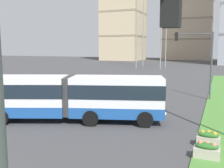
% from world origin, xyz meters
% --- Properties ---
extents(articulated_bus, '(11.90, 6.43, 3.00)m').
position_xyz_m(articulated_bus, '(-0.62, 10.87, 1.65)').
color(articulated_bus, white).
rests_on(articulated_bus, ground).
extents(flower_planter_2, '(1.10, 0.56, 0.74)m').
position_xyz_m(flower_planter_2, '(7.89, 7.85, 0.43)').
color(flower_planter_2, '#B7AD9E').
rests_on(flower_planter_2, grass_median).
extents(flower_planter_3, '(1.10, 0.56, 0.74)m').
position_xyz_m(flower_planter_3, '(7.89, 9.44, 0.43)').
color(flower_planter_3, '#B7AD9E').
rests_on(flower_planter_3, grass_median).
extents(traffic_light_far_right, '(3.68, 0.28, 6.40)m').
position_xyz_m(traffic_light_far_right, '(6.35, 22.00, 4.35)').
color(traffic_light_far_right, '#474C51').
rests_on(traffic_light_far_right, ground).
extents(traffic_light_near_right, '(0.28, 3.80, 5.96)m').
position_xyz_m(traffic_light_near_right, '(7.49, -1.77, 4.10)').
color(traffic_light_near_right, '#474C51').
rests_on(traffic_light_near_right, ground).
extents(apartment_tower_west, '(15.47, 16.64, 38.42)m').
position_xyz_m(apartment_tower_west, '(-30.00, 98.85, 19.23)').
color(apartment_tower_west, beige).
rests_on(apartment_tower_west, ground).
extents(apartment_tower_westcentre, '(20.11, 15.06, 50.60)m').
position_xyz_m(apartment_tower_westcentre, '(-5.45, 114.49, 25.32)').
color(apartment_tower_westcentre, '#C6B299').
rests_on(apartment_tower_westcentre, ground).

